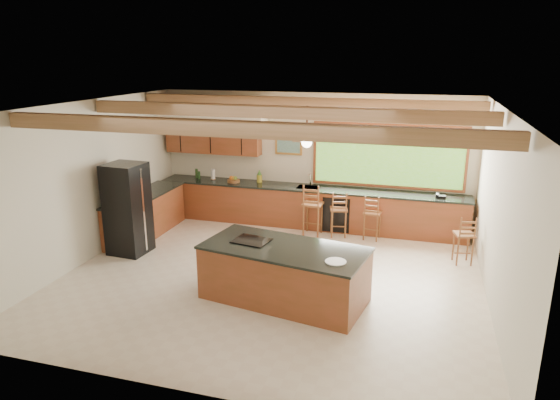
# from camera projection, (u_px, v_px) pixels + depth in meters

# --- Properties ---
(ground) EXTENTS (7.20, 7.20, 0.00)m
(ground) POSITION_uv_depth(u_px,v_px,m) (271.00, 278.00, 8.84)
(ground) COLOR beige
(ground) RESTS_ON ground
(room_shell) EXTENTS (7.27, 6.54, 3.02)m
(room_shell) POSITION_uv_depth(u_px,v_px,m) (272.00, 147.00, 8.86)
(room_shell) COLOR beige
(room_shell) RESTS_ON ground
(counter_run) EXTENTS (7.12, 3.10, 1.23)m
(counter_run) POSITION_uv_depth(u_px,v_px,m) (269.00, 208.00, 11.25)
(counter_run) COLOR brown
(counter_run) RESTS_ON ground
(island) EXTENTS (2.75, 1.64, 0.92)m
(island) POSITION_uv_depth(u_px,v_px,m) (284.00, 273.00, 7.94)
(island) COLOR brown
(island) RESTS_ON ground
(refrigerator) EXTENTS (0.74, 0.73, 1.80)m
(refrigerator) POSITION_uv_depth(u_px,v_px,m) (128.00, 209.00, 9.75)
(refrigerator) COLOR black
(refrigerator) RESTS_ON ground
(bar_stool_a) EXTENTS (0.44, 0.44, 1.01)m
(bar_stool_a) POSITION_uv_depth(u_px,v_px,m) (338.00, 210.00, 10.67)
(bar_stool_a) COLOR brown
(bar_stool_a) RESTS_ON ground
(bar_stool_b) EXTENTS (0.43, 0.43, 1.15)m
(bar_stool_b) POSITION_uv_depth(u_px,v_px,m) (312.00, 205.00, 10.73)
(bar_stool_b) COLOR brown
(bar_stool_b) RESTS_ON ground
(bar_stool_c) EXTENTS (0.38, 0.38, 0.98)m
(bar_stool_c) POSITION_uv_depth(u_px,v_px,m) (372.00, 214.00, 10.49)
(bar_stool_c) COLOR brown
(bar_stool_c) RESTS_ON ground
(bar_stool_d) EXTENTS (0.41, 0.41, 0.95)m
(bar_stool_d) POSITION_uv_depth(u_px,v_px,m) (464.00, 236.00, 9.26)
(bar_stool_d) COLOR brown
(bar_stool_d) RESTS_ON ground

